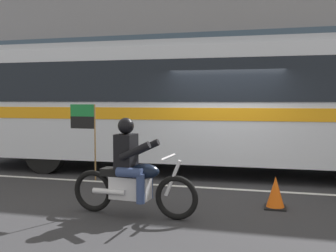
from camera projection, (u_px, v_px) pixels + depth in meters
The scene contains 8 objects.
ground_plane at pixel (226, 183), 8.88m from camera, with size 60.00×60.00×0.00m, color #2B2B2D.
sidewalk_curb at pixel (243, 151), 13.79m from camera, with size 28.00×3.80×0.15m, color gray.
lane_center_stripe at pixel (222, 189), 8.30m from camera, with size 26.60×0.14×0.01m, color silver.
office_building_facade at pixel (249, 7), 15.63m from camera, with size 28.00×0.89×10.89m.
transit_bus at pixel (211, 98), 10.04m from camera, with size 12.96×2.85×3.22m.
motorcycle_with_rider at pixel (132, 174), 6.36m from camera, with size 2.19×0.64×1.78m.
fire_hydrant at pixel (156, 140), 13.13m from camera, with size 0.22×0.30×0.75m.
traffic_cone at pixel (275, 193), 6.79m from camera, with size 0.36×0.36×0.55m.
Camera 1 is at (1.03, -8.81, 1.86)m, focal length 42.71 mm.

